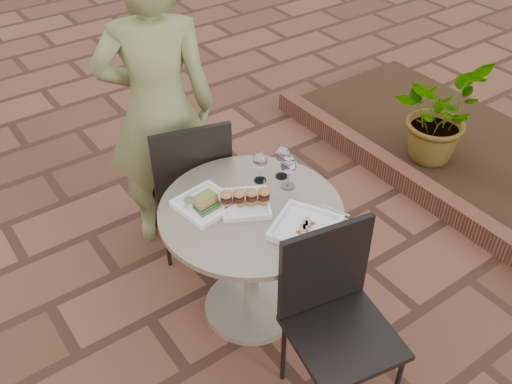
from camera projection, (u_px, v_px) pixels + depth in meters
ground at (255, 333)px, 3.07m from camera, size 60.00×60.00×0.00m
cafe_table at (251, 246)px, 2.90m from camera, size 0.90×0.90×0.73m
chair_far at (190, 177)px, 3.24m from camera, size 0.54×0.54×0.93m
chair_near at (334, 307)px, 2.50m from camera, size 0.52×0.52×0.93m
diner at (158, 111)px, 3.15m from camera, size 0.77×0.66×1.79m
plate_salmon at (206, 203)px, 2.75m from camera, size 0.28×0.28×0.07m
plate_sliders at (245, 200)px, 2.74m from camera, size 0.32×0.32×0.15m
plate_tuna at (306, 228)px, 2.62m from camera, size 0.38×0.38×0.03m
wine_glass_right at (289, 165)px, 2.80m from camera, size 0.08×0.08×0.19m
wine_glass_mid at (260, 161)px, 2.84m from camera, size 0.08×0.08×0.18m
wine_glass_far at (282, 156)px, 2.87m from camera, size 0.08×0.08×0.18m
steel_ramekin at (190, 204)px, 2.74m from camera, size 0.07×0.07×0.05m
cutlery_set at (332, 212)px, 2.72m from camera, size 0.13×0.19×0.00m
planter_curb at (418, 187)px, 3.94m from camera, size 0.12×3.00×0.15m
mulch_bed at (481, 158)px, 4.28m from camera, size 1.30×3.00×0.06m
potted_plant_a at (437, 114)px, 4.05m from camera, size 0.79×0.74×0.71m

